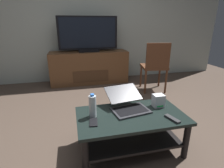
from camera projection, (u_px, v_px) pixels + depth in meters
ground_plane at (112, 135)px, 2.07m from camera, size 7.68×7.68×0.00m
back_wall at (87, 15)px, 3.74m from camera, size 6.40×0.12×2.80m
coffee_table at (131, 126)px, 1.75m from camera, size 1.05×0.57×0.40m
media_cabinet at (89, 67)px, 3.79m from camera, size 1.62×0.48×0.67m
television at (88, 35)px, 3.55m from camera, size 1.20×0.20×0.70m
dining_chair at (155, 64)px, 3.21m from camera, size 0.51×0.51×0.92m
laptop at (127, 103)px, 1.81m from camera, size 0.42×0.47×0.19m
router_box at (158, 101)px, 1.85m from camera, size 0.11×0.10×0.13m
water_bottle_near at (93, 106)px, 1.64m from camera, size 0.07×0.07×0.23m
cell_phone at (94, 122)px, 1.57m from camera, size 0.09×0.15×0.01m
tv_remote at (172, 119)px, 1.61m from camera, size 0.09×0.17×0.02m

